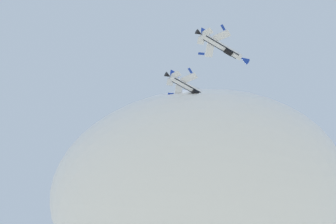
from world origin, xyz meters
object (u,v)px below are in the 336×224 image
object	(u,v)px
fighter_jet_left_wing	(158,126)
fighter_jet_left_outer	(222,47)
fighter_jet_right_wing	(190,88)
fighter_jet_lead	(126,164)

from	to	relation	value
fighter_jet_left_wing	fighter_jet_left_outer	size ratio (longest dim) A/B	1.00
fighter_jet_left_wing	fighter_jet_right_wing	world-z (taller)	fighter_jet_right_wing
fighter_jet_right_wing	fighter_jet_left_outer	world-z (taller)	fighter_jet_right_wing
fighter_jet_left_wing	fighter_jet_left_outer	xyz separation A→B (m)	(20.53, -22.17, -1.07)
fighter_jet_right_wing	fighter_jet_left_wing	bearing A→B (deg)	-175.62
fighter_jet_left_outer	fighter_jet_lead	bearing A→B (deg)	-179.73
fighter_jet_left_wing	fighter_jet_right_wing	bearing A→B (deg)	4.38
fighter_jet_right_wing	fighter_jet_lead	bearing A→B (deg)	-177.69
fighter_jet_lead	fighter_jet_right_wing	world-z (taller)	fighter_jet_right_wing
fighter_jet_left_wing	fighter_jet_left_outer	world-z (taller)	fighter_jet_left_wing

